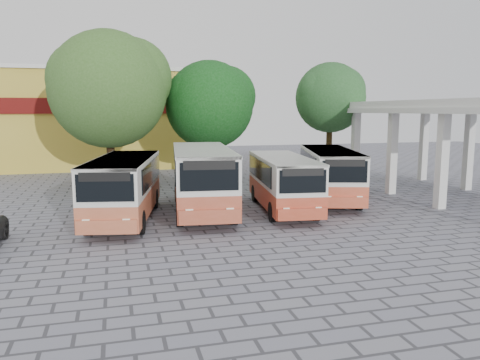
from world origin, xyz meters
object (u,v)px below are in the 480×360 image
object	(u,v)px
bus_far_left	(124,184)
bus_far_right	(330,171)
bus_centre_left	(202,175)
bus_centre_right	(283,180)

from	to	relation	value
bus_far_left	bus_far_right	size ratio (longest dim) A/B	0.99
bus_centre_left	bus_far_right	xyz separation A→B (m)	(7.18, 1.06, -0.18)
bus_far_right	bus_centre_right	bearing A→B (deg)	-136.65
bus_far_left	bus_centre_left	bearing A→B (deg)	23.29
bus_far_left	bus_far_right	xyz separation A→B (m)	(10.83, 1.86, -0.01)
bus_centre_right	bus_far_right	xyz separation A→B (m)	(3.32, 1.73, 0.08)
bus_centre_right	bus_far_right	world-z (taller)	bus_far_right
bus_centre_left	bus_centre_right	size ratio (longest dim) A/B	1.16
bus_centre_left	bus_far_right	world-z (taller)	bus_centre_left
bus_far_right	bus_centre_left	bearing A→B (deg)	-155.76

